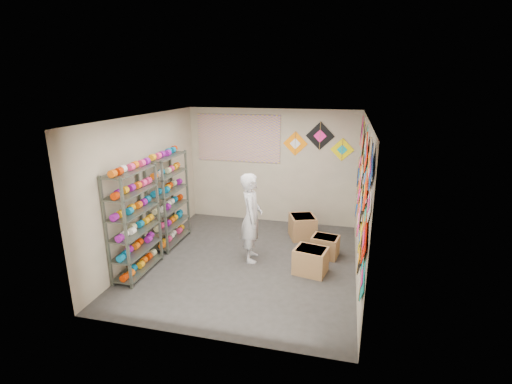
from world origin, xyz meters
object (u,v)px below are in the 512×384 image
(shelf_rack_back, at_px, (169,200))
(carton_a, at_px, (311,261))
(carton_c, at_px, (302,227))
(shelf_rack_front, at_px, (134,223))
(carton_b, at_px, (325,246))
(shopkeeper, at_px, (251,218))

(shelf_rack_back, bearing_deg, carton_a, -11.06)
(shelf_rack_back, height_order, carton_c, shelf_rack_back)
(shelf_rack_front, distance_m, carton_b, 3.58)
(carton_b, bearing_deg, shelf_rack_front, -145.08)
(carton_b, relative_size, carton_c, 0.87)
(shopkeeper, height_order, carton_a, shopkeeper)
(shelf_rack_front, height_order, carton_a, shelf_rack_front)
(carton_c, bearing_deg, shelf_rack_front, -159.75)
(shopkeeper, relative_size, carton_c, 2.98)
(shelf_rack_front, distance_m, shelf_rack_back, 1.30)
(carton_c, bearing_deg, carton_b, -75.97)
(shopkeeper, xyz_separation_m, carton_b, (1.36, 0.46, -0.65))
(shelf_rack_front, relative_size, shopkeeper, 1.12)
(shelf_rack_back, distance_m, shopkeeper, 1.86)
(carton_c, bearing_deg, shelf_rack_back, 179.59)
(shelf_rack_back, distance_m, carton_c, 2.90)
(shelf_rack_front, relative_size, carton_c, 3.34)
(shelf_rack_front, distance_m, carton_a, 3.15)
(carton_a, relative_size, carton_b, 1.11)
(shelf_rack_back, xyz_separation_m, carton_b, (3.19, 0.14, -0.75))
(shelf_rack_back, xyz_separation_m, shopkeeper, (1.83, -0.32, -0.10))
(shelf_rack_back, relative_size, carton_b, 3.83)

